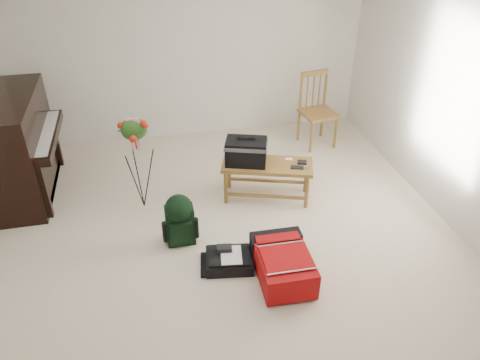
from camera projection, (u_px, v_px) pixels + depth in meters
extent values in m
cube|color=beige|center=(229.00, 248.00, 4.95)|extent=(5.00, 5.50, 0.01)
cube|color=white|center=(225.00, 2.00, 3.60)|extent=(5.00, 5.50, 0.01)
cube|color=silver|center=(190.00, 53.00, 6.53)|extent=(5.00, 0.04, 2.50)
cube|color=silver|center=(470.00, 119.00, 4.72)|extent=(0.04, 5.50, 2.50)
cube|color=black|center=(20.00, 147.00, 5.53)|extent=(0.55, 1.50, 1.25)
cube|color=black|center=(45.00, 137.00, 5.53)|extent=(0.28, 1.30, 0.10)
cube|color=white|center=(44.00, 133.00, 5.50)|extent=(0.22, 1.20, 0.02)
cube|color=black|center=(36.00, 187.00, 5.85)|extent=(0.45, 1.30, 0.10)
cube|color=olive|center=(267.00, 165.00, 5.51)|extent=(1.14, 0.73, 0.04)
cylinder|color=olive|center=(231.00, 195.00, 5.41)|extent=(0.05, 0.05, 0.43)
cylinder|color=olive|center=(225.00, 179.00, 5.69)|extent=(0.05, 0.05, 0.43)
cylinder|color=olive|center=(309.00, 185.00, 5.59)|extent=(0.05, 0.05, 0.43)
cylinder|color=olive|center=(300.00, 170.00, 5.86)|extent=(0.05, 0.05, 0.43)
cube|color=olive|center=(318.00, 113.00, 6.64)|extent=(0.52, 0.52, 0.04)
cylinder|color=olive|center=(308.00, 137.00, 6.59)|extent=(0.04, 0.04, 0.47)
cylinder|color=olive|center=(300.00, 125.00, 6.91)|extent=(0.04, 0.04, 0.47)
cylinder|color=olive|center=(335.00, 134.00, 6.66)|extent=(0.04, 0.04, 0.47)
cylinder|color=olive|center=(325.00, 123.00, 6.98)|extent=(0.04, 0.04, 0.47)
cube|color=olive|center=(317.00, 73.00, 6.52)|extent=(0.41, 0.11, 0.07)
cylinder|color=olive|center=(302.00, 91.00, 6.62)|extent=(0.04, 0.04, 0.56)
cylinder|color=olive|center=(328.00, 89.00, 6.69)|extent=(0.04, 0.04, 0.56)
cube|color=#A70D07|center=(283.00, 265.00, 4.51)|extent=(0.51, 0.74, 0.28)
cube|color=black|center=(275.00, 246.00, 4.74)|extent=(0.52, 0.18, 0.30)
cube|color=#A70D07|center=(285.00, 256.00, 4.39)|extent=(0.45, 0.43, 0.02)
cube|color=silver|center=(292.00, 271.00, 4.21)|extent=(0.46, 0.02, 0.01)
cube|color=black|center=(229.00, 261.00, 4.71)|extent=(0.52, 0.44, 0.11)
cube|color=black|center=(229.00, 255.00, 4.67)|extent=(0.46, 0.38, 0.03)
cube|color=white|center=(232.00, 255.00, 4.65)|extent=(0.25, 0.31, 0.01)
cube|color=black|center=(224.00, 249.00, 4.69)|extent=(0.16, 0.11, 0.05)
cube|color=black|center=(180.00, 225.00, 4.93)|extent=(0.30, 0.18, 0.45)
cube|color=black|center=(182.00, 233.00, 4.85)|extent=(0.24, 0.05, 0.26)
sphere|color=black|center=(179.00, 208.00, 4.81)|extent=(0.29, 0.29, 0.29)
cube|color=black|center=(173.00, 221.00, 5.00)|extent=(0.04, 0.03, 0.40)
cube|color=black|center=(186.00, 219.00, 5.03)|extent=(0.04, 0.03, 0.40)
cylinder|color=black|center=(135.00, 137.00, 5.10)|extent=(0.01, 0.01, 0.31)
ellipsoid|color=#244D18|center=(134.00, 129.00, 5.05)|extent=(0.29, 0.21, 0.27)
cube|color=red|center=(133.00, 122.00, 4.99)|extent=(0.15, 0.07, 0.08)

